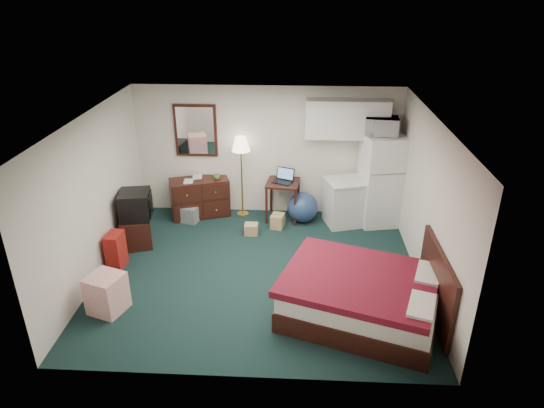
# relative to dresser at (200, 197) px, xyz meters

# --- Properties ---
(floor) EXTENTS (5.00, 4.50, 0.01)m
(floor) POSITION_rel_dresser_xyz_m (1.31, -1.98, -0.38)
(floor) COLOR black
(floor) RESTS_ON ground
(ceiling) EXTENTS (5.00, 4.50, 0.01)m
(ceiling) POSITION_rel_dresser_xyz_m (1.31, -1.98, 2.12)
(ceiling) COLOR beige
(ceiling) RESTS_ON walls
(walls) EXTENTS (5.01, 4.51, 2.50)m
(walls) POSITION_rel_dresser_xyz_m (1.31, -1.98, 0.87)
(walls) COLOR beige
(walls) RESTS_ON floor
(mirror) EXTENTS (0.80, 0.06, 1.00)m
(mirror) POSITION_rel_dresser_xyz_m (-0.04, 0.24, 1.27)
(mirror) COLOR white
(mirror) RESTS_ON walls
(upper_cabinets) EXTENTS (1.50, 0.35, 0.70)m
(upper_cabinets) POSITION_rel_dresser_xyz_m (2.76, 0.10, 1.57)
(upper_cabinets) COLOR silver
(upper_cabinets) RESTS_ON walls
(headboard) EXTENTS (0.06, 1.56, 1.00)m
(headboard) POSITION_rel_dresser_xyz_m (3.77, -3.01, 0.17)
(headboard) COLOR black
(headboard) RESTS_ON walls
(dresser) EXTENTS (1.21, 0.84, 0.75)m
(dresser) POSITION_rel_dresser_xyz_m (0.00, 0.00, 0.00)
(dresser) COLOR black
(dresser) RESTS_ON floor
(floor_lamp) EXTENTS (0.43, 0.43, 1.59)m
(floor_lamp) POSITION_rel_dresser_xyz_m (0.82, 0.07, 0.42)
(floor_lamp) COLOR gold
(floor_lamp) RESTS_ON floor
(desk) EXTENTS (0.66, 0.66, 0.76)m
(desk) POSITION_rel_dresser_xyz_m (1.62, -0.05, 0.00)
(desk) COLOR black
(desk) RESTS_ON floor
(exercise_ball) EXTENTS (0.64, 0.64, 0.58)m
(exercise_ball) POSITION_rel_dresser_xyz_m (2.00, -0.17, -0.09)
(exercise_ball) COLOR navy
(exercise_ball) RESTS_ON floor
(kitchen_counter) EXTENTS (0.91, 0.79, 0.85)m
(kitchen_counter) POSITION_rel_dresser_xyz_m (2.84, -0.20, 0.05)
(kitchen_counter) COLOR silver
(kitchen_counter) RESTS_ON floor
(fridge) EXTENTS (0.83, 0.83, 1.73)m
(fridge) POSITION_rel_dresser_xyz_m (3.44, -0.10, 0.49)
(fridge) COLOR silver
(fridge) RESTS_ON floor
(bed) EXTENTS (2.40, 2.13, 0.64)m
(bed) POSITION_rel_dresser_xyz_m (2.79, -3.01, -0.06)
(bed) COLOR #510F18
(bed) RESTS_ON floor
(tv_stand) EXTENTS (0.66, 0.69, 0.51)m
(tv_stand) POSITION_rel_dresser_xyz_m (-0.90, -1.23, -0.12)
(tv_stand) COLOR black
(tv_stand) RESTS_ON floor
(suitcase) EXTENTS (0.24, 0.37, 0.59)m
(suitcase) POSITION_rel_dresser_xyz_m (-1.00, -1.94, -0.08)
(suitcase) COLOR maroon
(suitcase) RESTS_ON floor
(retail_box) EXTENTS (0.57, 0.57, 0.56)m
(retail_box) POSITION_rel_dresser_xyz_m (-0.73, -3.07, -0.10)
(retail_box) COLOR silver
(retail_box) RESTS_ON floor
(file_bin) EXTENTS (0.51, 0.43, 0.31)m
(file_bin) POSITION_rel_dresser_xyz_m (-0.20, -0.25, -0.22)
(file_bin) COLOR gray
(file_bin) RESTS_ON floor
(cardboard_box_a) EXTENTS (0.24, 0.20, 0.20)m
(cardboard_box_a) POSITION_rel_dresser_xyz_m (1.07, -0.74, -0.27)
(cardboard_box_a) COLOR tan
(cardboard_box_a) RESTS_ON floor
(cardboard_box_b) EXTENTS (0.28, 0.31, 0.26)m
(cardboard_box_b) POSITION_rel_dresser_xyz_m (1.54, -0.45, -0.24)
(cardboard_box_b) COLOR tan
(cardboard_box_b) RESTS_ON floor
(laptop) EXTENTS (0.44, 0.41, 0.24)m
(laptop) POSITION_rel_dresser_xyz_m (1.61, -0.07, 0.51)
(laptop) COLOR black
(laptop) RESTS_ON desk
(crt_tv) EXTENTS (0.60, 0.63, 0.47)m
(crt_tv) POSITION_rel_dresser_xyz_m (-0.87, -1.18, 0.37)
(crt_tv) COLOR black
(crt_tv) RESTS_ON tv_stand
(microwave) EXTENTS (0.59, 0.36, 0.39)m
(microwave) POSITION_rel_dresser_xyz_m (3.35, -0.10, 1.54)
(microwave) COLOR silver
(microwave) RESTS_ON fridge
(book_a) EXTENTS (0.18, 0.03, 0.24)m
(book_a) POSITION_rel_dresser_xyz_m (-0.26, -0.13, 0.50)
(book_a) COLOR tan
(book_a) RESTS_ON dresser
(book_b) EXTENTS (0.18, 0.05, 0.25)m
(book_b) POSITION_rel_dresser_xyz_m (-0.13, 0.08, 0.50)
(book_b) COLOR tan
(book_b) RESTS_ON dresser
(mug) EXTENTS (0.12, 0.10, 0.12)m
(mug) POSITION_rel_dresser_xyz_m (0.35, 0.03, 0.44)
(mug) COLOR #51863F
(mug) RESTS_ON dresser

